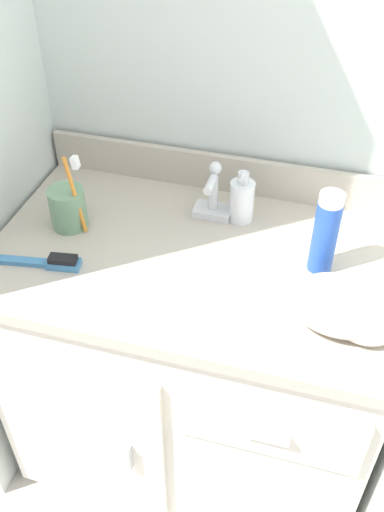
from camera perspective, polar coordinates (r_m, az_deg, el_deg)
The scene contains 10 objects.
ground_plane at distance 1.82m, azimuth 0.25°, elevation -17.69°, with size 6.00×6.00×0.00m, color beige.
wall_back at distance 1.34m, azimuth 4.42°, elevation 21.20°, with size 1.09×0.08×2.20m, color silver.
vanity at distance 1.50m, azimuth 0.19°, elevation -10.17°, with size 0.91×0.57×0.73m.
backsplash at distance 1.43m, azimuth 3.25°, elevation 8.29°, with size 0.91×0.02×0.10m.
sink_faucet at distance 1.34m, azimuth 2.11°, elevation 5.78°, with size 0.09×0.09×0.14m.
toothbrush_cup at distance 1.33m, azimuth -12.28°, elevation 4.76°, with size 0.10×0.08×0.20m.
soap_dispenser at distance 1.33m, azimuth 5.00°, elevation 5.60°, with size 0.06×0.06×0.13m.
shaving_cream_can at distance 1.19m, azimuth 13.19°, elevation 2.25°, with size 0.05×0.05×0.19m.
hairbrush at distance 1.26m, azimuth -14.14°, elevation -0.58°, with size 0.20×0.06×0.03m.
hand_towel at distance 1.13m, azimuth 15.26°, elevation -5.09°, with size 0.21×0.17×0.07m.
Camera 1 is at (0.25, -0.92, 1.55)m, focal length 40.00 mm.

